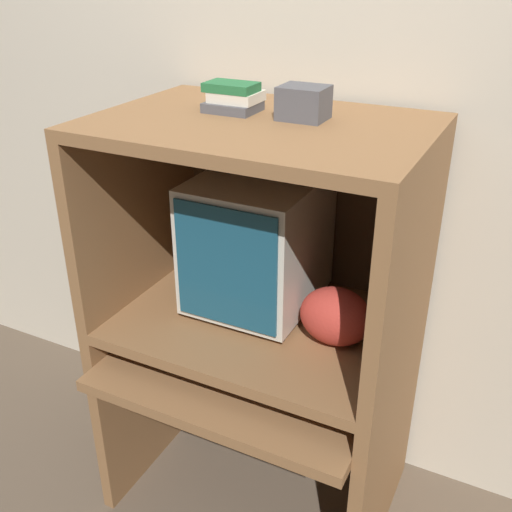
# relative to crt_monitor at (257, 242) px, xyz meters

# --- Properties ---
(wall_back) EXTENTS (6.00, 0.06, 2.60)m
(wall_back) POSITION_rel_crt_monitor_xyz_m (0.05, 0.31, 0.34)
(wall_back) COLOR beige
(wall_back) RESTS_ON ground_plane
(desk_base) EXTENTS (0.92, 0.72, 0.62)m
(desk_base) POSITION_rel_crt_monitor_xyz_m (0.05, -0.13, -0.56)
(desk_base) COLOR brown
(desk_base) RESTS_ON ground_plane
(desk_monitor_shelf) EXTENTS (0.92, 0.65, 0.12)m
(desk_monitor_shelf) POSITION_rel_crt_monitor_xyz_m (0.05, -0.08, -0.25)
(desk_monitor_shelf) COLOR brown
(desk_monitor_shelf) RESTS_ON desk_base
(hutch_upper) EXTENTS (0.92, 0.65, 0.62)m
(hutch_upper) POSITION_rel_crt_monitor_xyz_m (0.05, -0.04, 0.19)
(hutch_upper) COLOR brown
(hutch_upper) RESTS_ON desk_monitor_shelf
(crt_monitor) EXTENTS (0.36, 0.42, 0.43)m
(crt_monitor) POSITION_rel_crt_monitor_xyz_m (0.00, 0.00, 0.00)
(crt_monitor) COLOR beige
(crt_monitor) RESTS_ON desk_monitor_shelf
(keyboard) EXTENTS (0.44, 0.16, 0.03)m
(keyboard) POSITION_rel_crt_monitor_xyz_m (0.02, -0.24, -0.33)
(keyboard) COLOR #2D2D30
(keyboard) RESTS_ON desk_base
(mouse) EXTENTS (0.06, 0.04, 0.03)m
(mouse) POSITION_rel_crt_monitor_xyz_m (0.31, -0.22, -0.33)
(mouse) COLOR black
(mouse) RESTS_ON desk_base
(snack_bag) EXTENTS (0.21, 0.16, 0.17)m
(snack_bag) POSITION_rel_crt_monitor_xyz_m (0.30, -0.10, -0.13)
(snack_bag) COLOR #BC382D
(snack_bag) RESTS_ON desk_monitor_shelf
(book_stack) EXTENTS (0.15, 0.13, 0.08)m
(book_stack) POSITION_rel_crt_monitor_xyz_m (-0.07, -0.02, 0.44)
(book_stack) COLOR #4C4C51
(book_stack) RESTS_ON hutch_upper
(storage_box) EXTENTS (0.13, 0.11, 0.09)m
(storage_box) POSITION_rel_crt_monitor_xyz_m (0.14, -0.01, 0.45)
(storage_box) COLOR #4C4C51
(storage_box) RESTS_ON hutch_upper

